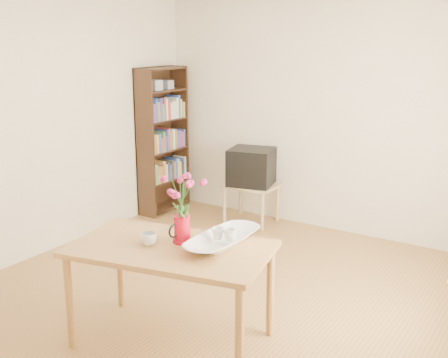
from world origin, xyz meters
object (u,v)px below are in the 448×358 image
Objects in this scene: mug at (149,239)px; bowl at (223,216)px; television at (252,166)px; table at (171,257)px; pitcher at (182,230)px.

mug is 0.55m from bowl.
table is at bearing -84.93° from television.
mug is 0.20× the size of television.
pitcher reaches higher than television.
bowl is at bearing 35.16° from pitcher.
television is at bearing 96.50° from table.
bowl is at bearing -77.48° from television.
bowl is (0.44, 0.29, 0.17)m from mug.
pitcher is 0.25m from mug.
table is 2.63× the size of television.
pitcher reaches higher than mug.
bowl is (0.29, 0.23, 0.30)m from table.
table is 0.20m from mug.
television is (-1.17, 2.43, -0.29)m from bowl.
bowl reaches higher than mug.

